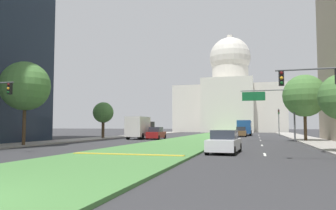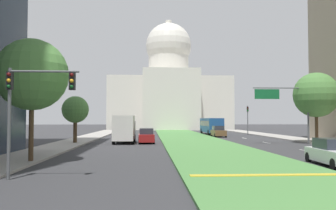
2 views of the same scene
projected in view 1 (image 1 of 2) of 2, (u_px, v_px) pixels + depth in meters
ground_plane at (209, 137)px, 54.73m from camera, size 260.00×260.00×0.00m
grass_median at (205, 137)px, 49.99m from camera, size 8.14×88.71×0.14m
median_curb_nose at (127, 154)px, 19.78m from camera, size 7.33×0.50×0.04m
lane_dashes_right at (260, 139)px, 45.54m from camera, size 0.16×47.77×0.01m
sidewalk_left at (107, 138)px, 49.14m from camera, size 4.00×88.71×0.15m
sidewalk_right at (310, 140)px, 41.37m from camera, size 4.00×88.71×0.15m
capitol_building at (230, 99)px, 102.02m from camera, size 33.03×27.20×31.59m
traffic_light_near_right at (321, 91)px, 17.16m from camera, size 3.34×0.35×5.20m
traffic_light_far_right at (279, 118)px, 61.05m from camera, size 0.28×0.35×5.20m
overhead_guide_sign at (273, 103)px, 38.84m from camera, size 6.38×0.20×6.50m
street_tree_left_near at (25, 86)px, 29.83m from camera, size 4.61×4.61×7.97m
street_tree_left_mid at (103, 113)px, 46.88m from camera, size 3.04×3.04×5.41m
street_tree_right_mid at (304, 96)px, 38.61m from camera, size 5.14×5.14×8.16m
sedan_lead_stopped at (224, 142)px, 22.47m from camera, size 2.22×4.63×1.63m
sedan_midblock at (156, 134)px, 45.12m from camera, size 1.95×4.49×1.75m
sedan_distant at (241, 132)px, 55.51m from camera, size 1.88×4.24×1.74m
box_truck_delivery at (140, 127)px, 46.05m from camera, size 2.40×6.40×3.20m
city_bus at (245, 126)px, 63.53m from camera, size 2.62×11.00×2.95m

